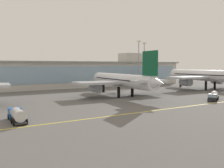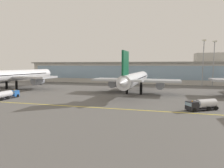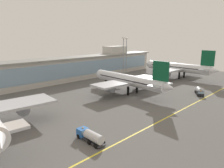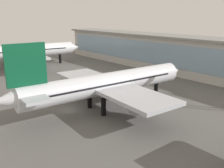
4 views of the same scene
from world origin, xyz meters
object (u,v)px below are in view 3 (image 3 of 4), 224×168
at_px(fuel_tanker_truck, 199,91).
at_px(apron_light_mast_centre, 123,51).
at_px(airliner_near_right, 128,80).
at_px(apron_light_mast_west, 126,51).
at_px(airliner_far_right, 178,68).
at_px(baggage_tug_near, 90,136).

relative_size(fuel_tanker_truck, apron_light_mast_centre, 0.35).
bearing_deg(airliner_near_right, apron_light_mast_west, -44.42).
xyz_separation_m(airliner_far_right, fuel_tanker_truck, (-29.86, -26.72, -5.20)).
distance_m(airliner_near_right, airliner_far_right, 50.52).
xyz_separation_m(fuel_tanker_truck, apron_light_mast_west, (18.20, 60.34, 14.78)).
xyz_separation_m(airliner_near_right, baggage_tug_near, (-42.67, -23.70, -4.53)).
height_order(airliner_near_right, airliner_far_right, airliner_far_right).
height_order(airliner_far_right, fuel_tanker_truck, airliner_far_right).
xyz_separation_m(airliner_near_right, fuel_tanker_truck, (20.64, -25.45, -4.53)).
distance_m(airliner_far_right, apron_light_mast_west, 36.86).
relative_size(fuel_tanker_truck, apron_light_mast_west, 0.36).
relative_size(airliner_near_right, baggage_tug_near, 5.49).
bearing_deg(apron_light_mast_west, airliner_far_right, -70.87).
distance_m(fuel_tanker_truck, baggage_tug_near, 63.33).
bearing_deg(fuel_tanker_truck, airliner_near_right, -82.33).
bearing_deg(airliner_far_right, apron_light_mast_west, 19.62).
distance_m(baggage_tug_near, apron_light_mast_west, 101.46).
relative_size(fuel_tanker_truck, baggage_tug_near, 0.99).
bearing_deg(baggage_tug_near, airliner_far_right, -73.68).
distance_m(airliner_near_right, apron_light_mast_west, 53.20).
bearing_deg(baggage_tug_near, airliner_near_right, -59.64).
bearing_deg(apron_light_mast_centre, airliner_near_right, -135.41).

